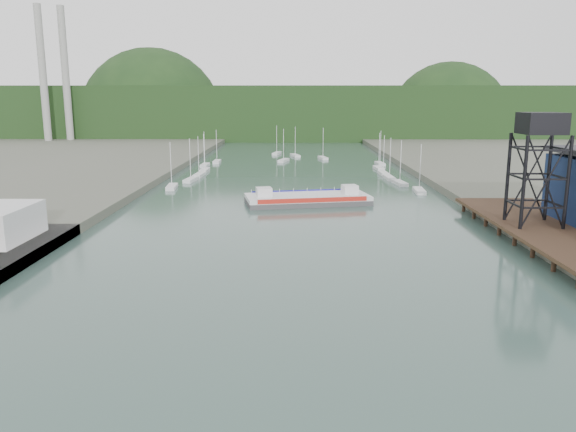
{
  "coord_description": "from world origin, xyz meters",
  "views": [
    {
      "loc": [
        0.27,
        -21.94,
        20.02
      ],
      "look_at": [
        -0.56,
        54.58,
        4.0
      ],
      "focal_mm": 35.0,
      "sensor_mm": 36.0,
      "label": 1
    }
  ],
  "objects": [
    {
      "name": "lift_tower",
      "position": [
        35.0,
        58.0,
        15.65
      ],
      "size": [
        6.5,
        6.5,
        16.0
      ],
      "color": "black",
      "rests_on": "east_pier"
    },
    {
      "name": "marina_sailboats",
      "position": [
        0.08,
        138.46,
        0.35
      ],
      "size": [
        57.71,
        92.65,
        0.9
      ],
      "color": "silver",
      "rests_on": "ground"
    },
    {
      "name": "smokestacks",
      "position": [
        -106.0,
        232.5,
        30.0
      ],
      "size": [
        11.2,
        8.2,
        60.0
      ],
      "color": "#959691",
      "rests_on": "ground"
    },
    {
      "name": "distant_hills",
      "position": [
        -3.98,
        301.35,
        10.38
      ],
      "size": [
        500.0,
        120.0,
        80.0
      ],
      "color": "#193116",
      "rests_on": "ground"
    },
    {
      "name": "chain_ferry",
      "position": [
        2.89,
        85.55,
        0.98
      ],
      "size": [
        25.07,
        13.9,
        3.41
      ],
      "rotation": [
        0.0,
        0.0,
        0.2
      ],
      "color": "#434345",
      "rests_on": "ground"
    }
  ]
}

